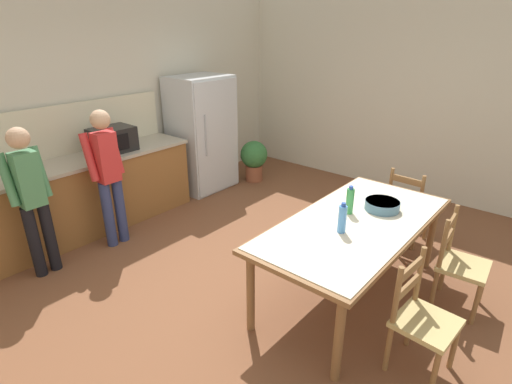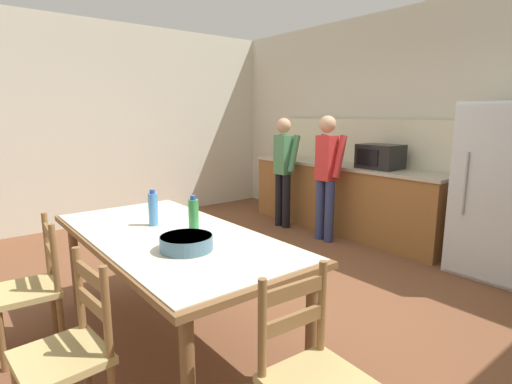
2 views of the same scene
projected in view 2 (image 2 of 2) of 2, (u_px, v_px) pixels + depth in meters
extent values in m
plane|color=brown|center=(246.00, 289.00, 3.70)|extent=(8.32, 8.32, 0.00)
cube|color=beige|center=(413.00, 126.00, 5.05)|extent=(6.52, 0.12, 2.90)
cube|color=beige|center=(113.00, 124.00, 5.92)|extent=(0.12, 5.20, 2.90)
cube|color=brown|center=(343.00, 199.00, 5.52)|extent=(2.96, 0.62, 0.89)
cube|color=#B2A893|center=(345.00, 165.00, 5.43)|extent=(3.00, 0.66, 0.04)
cube|color=#B7BCC1|center=(309.00, 161.00, 5.94)|extent=(0.52, 0.38, 0.02)
cube|color=beige|center=(360.00, 141.00, 5.56)|extent=(2.96, 0.03, 0.60)
cube|color=silver|center=(510.00, 192.00, 3.86)|extent=(0.87, 0.68, 1.72)
cube|color=silver|center=(495.00, 196.00, 3.65)|extent=(0.84, 0.02, 1.65)
cylinder|color=#A5AAB2|center=(465.00, 184.00, 3.82)|extent=(0.02, 0.02, 0.60)
cube|color=black|center=(380.00, 156.00, 4.96)|extent=(0.50, 0.38, 0.30)
cube|color=black|center=(367.00, 157.00, 4.88)|extent=(0.30, 0.01, 0.19)
cylinder|color=brown|center=(75.00, 264.00, 3.33)|extent=(0.07, 0.07, 0.74)
cylinder|color=brown|center=(188.00, 384.00, 1.85)|extent=(0.07, 0.07, 0.74)
cylinder|color=brown|center=(165.00, 244.00, 3.83)|extent=(0.07, 0.07, 0.74)
cylinder|color=brown|center=(311.00, 327.00, 2.35)|extent=(0.07, 0.07, 0.74)
cube|color=brown|center=(170.00, 237.00, 2.76)|extent=(2.13, 1.03, 0.04)
cube|color=beige|center=(170.00, 234.00, 2.76)|extent=(2.05, 0.99, 0.01)
cylinder|color=#4C8ED6|center=(153.00, 210.00, 2.94)|extent=(0.07, 0.07, 0.24)
cylinder|color=#2D51B2|center=(152.00, 192.00, 2.91)|extent=(0.04, 0.04, 0.03)
cylinder|color=green|center=(194.00, 217.00, 2.73)|extent=(0.07, 0.07, 0.24)
cylinder|color=#2D51B2|center=(193.00, 198.00, 2.71)|extent=(0.04, 0.04, 0.03)
cylinder|color=slate|center=(186.00, 243.00, 2.42)|extent=(0.32, 0.32, 0.09)
cylinder|color=slate|center=(186.00, 237.00, 2.41)|extent=(0.31, 0.31, 0.02)
cylinder|color=olive|center=(0.00, 318.00, 2.78)|extent=(0.04, 0.04, 0.41)
cylinder|color=olive|center=(2.00, 341.00, 2.49)|extent=(0.04, 0.04, 0.41)
cylinder|color=olive|center=(54.00, 305.00, 2.97)|extent=(0.04, 0.04, 0.41)
cylinder|color=olive|center=(61.00, 326.00, 2.68)|extent=(0.04, 0.04, 0.41)
cube|color=tan|center=(26.00, 291.00, 2.68)|extent=(0.45, 0.43, 0.04)
cylinder|color=olive|center=(47.00, 244.00, 2.88)|extent=(0.04, 0.04, 0.46)
cylinder|color=olive|center=(55.00, 258.00, 2.58)|extent=(0.04, 0.04, 0.46)
cube|color=olive|center=(49.00, 233.00, 2.71)|extent=(0.36, 0.05, 0.07)
cube|color=olive|center=(51.00, 254.00, 2.73)|extent=(0.36, 0.05, 0.07)
cylinder|color=olive|center=(87.00, 367.00, 2.23)|extent=(0.04, 0.04, 0.41)
cube|color=tan|center=(61.00, 358.00, 1.95)|extent=(0.45, 0.43, 0.04)
cylinder|color=olive|center=(79.00, 288.00, 2.14)|extent=(0.04, 0.04, 0.46)
cylinder|color=olive|center=(107.00, 312.00, 1.88)|extent=(0.04, 0.04, 0.46)
cube|color=olive|center=(90.00, 275.00, 1.99)|extent=(0.36, 0.05, 0.07)
cube|color=olive|center=(92.00, 304.00, 2.02)|extent=(0.36, 0.05, 0.07)
cube|color=tan|center=(318.00, 384.00, 1.76)|extent=(0.43, 0.44, 0.04)
cylinder|color=olive|center=(262.00, 328.00, 1.74)|extent=(0.04, 0.04, 0.46)
cylinder|color=olive|center=(322.00, 306.00, 1.95)|extent=(0.04, 0.04, 0.46)
cube|color=olive|center=(294.00, 290.00, 1.82)|extent=(0.05, 0.36, 0.07)
cube|color=olive|center=(294.00, 321.00, 1.85)|extent=(0.05, 0.36, 0.07)
cylinder|color=black|center=(279.00, 199.00, 5.77)|extent=(0.12, 0.12, 0.77)
cylinder|color=black|center=(286.00, 201.00, 5.66)|extent=(0.12, 0.12, 0.77)
cube|color=#478456|center=(283.00, 155.00, 5.59)|extent=(0.22, 0.18, 0.54)
sphere|color=tan|center=(284.00, 125.00, 5.51)|extent=(0.20, 0.20, 0.20)
cylinder|color=#478456|center=(279.00, 152.00, 5.74)|extent=(0.09, 0.21, 0.52)
cylinder|color=#478456|center=(294.00, 154.00, 5.51)|extent=(0.09, 0.21, 0.52)
cylinder|color=navy|center=(320.00, 209.00, 5.14)|extent=(0.12, 0.12, 0.78)
cylinder|color=navy|center=(329.00, 212.00, 5.02)|extent=(0.12, 0.12, 0.78)
cube|color=red|center=(326.00, 158.00, 4.95)|extent=(0.22, 0.18, 0.56)
sphere|color=tan|center=(328.00, 124.00, 4.87)|extent=(0.21, 0.21, 0.21)
cylinder|color=red|center=(321.00, 155.00, 5.10)|extent=(0.09, 0.21, 0.53)
cylinder|color=red|center=(340.00, 157.00, 4.87)|extent=(0.09, 0.21, 0.53)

